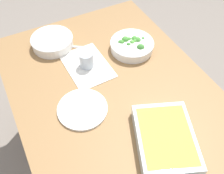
% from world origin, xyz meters
% --- Properties ---
extents(ground_plane, '(6.00, 6.00, 0.00)m').
position_xyz_m(ground_plane, '(0.00, 0.00, 0.00)').
color(ground_plane, slate).
extents(dining_table, '(1.20, 0.90, 0.74)m').
position_xyz_m(dining_table, '(0.00, 0.00, 0.65)').
color(dining_table, olive).
rests_on(dining_table, ground_plane).
extents(placemat, '(0.29, 0.21, 0.00)m').
position_xyz_m(placemat, '(-0.18, -0.05, 0.74)').
color(placemat, silver).
rests_on(placemat, dining_table).
extents(stew_bowl, '(0.22, 0.22, 0.06)m').
position_xyz_m(stew_bowl, '(-0.40, -0.15, 0.77)').
color(stew_bowl, white).
rests_on(stew_bowl, dining_table).
extents(broccoli_bowl, '(0.23, 0.23, 0.07)m').
position_xyz_m(broccoli_bowl, '(-0.18, 0.21, 0.77)').
color(broccoli_bowl, white).
rests_on(broccoli_bowl, dining_table).
extents(baking_dish, '(0.36, 0.32, 0.06)m').
position_xyz_m(baking_dish, '(0.35, 0.05, 0.77)').
color(baking_dish, silver).
rests_on(baking_dish, dining_table).
extents(drink_cup, '(0.07, 0.07, 0.08)m').
position_xyz_m(drink_cup, '(-0.18, -0.05, 0.78)').
color(drink_cup, '#B2BCC6').
rests_on(drink_cup, dining_table).
extents(side_plate, '(0.22, 0.22, 0.01)m').
position_xyz_m(side_plate, '(0.06, -0.17, 0.75)').
color(side_plate, white).
rests_on(side_plate, dining_table).
extents(spoon_by_stew, '(0.11, 0.16, 0.01)m').
position_xyz_m(spoon_by_stew, '(-0.36, -0.08, 0.74)').
color(spoon_by_stew, silver).
rests_on(spoon_by_stew, dining_table).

